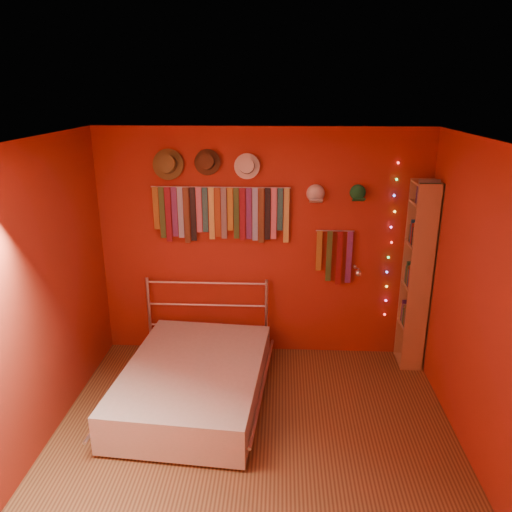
% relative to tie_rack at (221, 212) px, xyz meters
% --- Properties ---
extents(ground, '(3.50, 3.50, 0.00)m').
position_rel_tie_rack_xyz_m(ground, '(0.43, -1.69, -1.63)').
color(ground, '#4F2F1B').
rests_on(ground, ground).
extents(back_wall, '(3.50, 0.02, 2.50)m').
position_rel_tie_rack_xyz_m(back_wall, '(0.43, 0.06, -0.38)').
color(back_wall, maroon).
rests_on(back_wall, ground).
extents(right_wall, '(0.02, 3.50, 2.50)m').
position_rel_tie_rack_xyz_m(right_wall, '(2.18, -1.69, -0.38)').
color(right_wall, maroon).
rests_on(right_wall, ground).
extents(left_wall, '(0.02, 3.50, 2.50)m').
position_rel_tie_rack_xyz_m(left_wall, '(-1.32, -1.69, -0.38)').
color(left_wall, maroon).
rests_on(left_wall, ground).
extents(ceiling, '(3.50, 3.50, 0.02)m').
position_rel_tie_rack_xyz_m(ceiling, '(0.43, -1.69, 0.87)').
color(ceiling, white).
rests_on(ceiling, back_wall).
extents(tie_rack, '(1.45, 0.03, 0.61)m').
position_rel_tie_rack_xyz_m(tie_rack, '(0.00, 0.00, 0.00)').
color(tie_rack, silver).
rests_on(tie_rack, back_wall).
extents(small_tie_rack, '(0.40, 0.03, 0.60)m').
position_rel_tie_rack_xyz_m(small_tie_rack, '(1.21, 0.00, -0.45)').
color(small_tie_rack, silver).
rests_on(small_tie_rack, back_wall).
extents(fedora_olive, '(0.32, 0.17, 0.31)m').
position_rel_tie_rack_xyz_m(fedora_olive, '(-0.53, -0.03, 0.50)').
color(fedora_olive, brown).
rests_on(fedora_olive, back_wall).
extents(fedora_brown, '(0.26, 0.14, 0.26)m').
position_rel_tie_rack_xyz_m(fedora_brown, '(-0.13, -0.03, 0.52)').
color(fedora_brown, '#4D301B').
rests_on(fedora_brown, back_wall).
extents(fedora_white, '(0.26, 0.14, 0.26)m').
position_rel_tie_rack_xyz_m(fedora_white, '(0.28, -0.03, 0.48)').
color(fedora_white, white).
rests_on(fedora_white, back_wall).
extents(cap_white, '(0.18, 0.23, 0.18)m').
position_rel_tie_rack_xyz_m(cap_white, '(0.98, 0.01, 0.20)').
color(cap_white, silver).
rests_on(cap_white, back_wall).
extents(cap_green, '(0.17, 0.22, 0.17)m').
position_rel_tie_rack_xyz_m(cap_green, '(1.41, 0.01, 0.22)').
color(cap_green, '#197134').
rests_on(cap_green, back_wall).
extents(fairy_lights, '(0.05, 0.02, 1.69)m').
position_rel_tie_rack_xyz_m(fairy_lights, '(1.79, 0.02, -0.31)').
color(fairy_lights, '#FF3333').
rests_on(fairy_lights, back_wall).
extents(reading_lamp, '(0.07, 0.30, 0.09)m').
position_rel_tie_rack_xyz_m(reading_lamp, '(1.43, -0.17, -0.58)').
color(reading_lamp, silver).
rests_on(reading_lamp, back_wall).
extents(bookshelf, '(0.25, 0.34, 2.00)m').
position_rel_tie_rack_xyz_m(bookshelf, '(2.08, -0.16, -0.61)').
color(bookshelf, '#AD784E').
rests_on(bookshelf, ground).
extents(bed, '(1.49, 1.90, 0.89)m').
position_rel_tie_rack_xyz_m(bed, '(-0.17, -0.97, -1.42)').
color(bed, silver).
rests_on(bed, ground).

